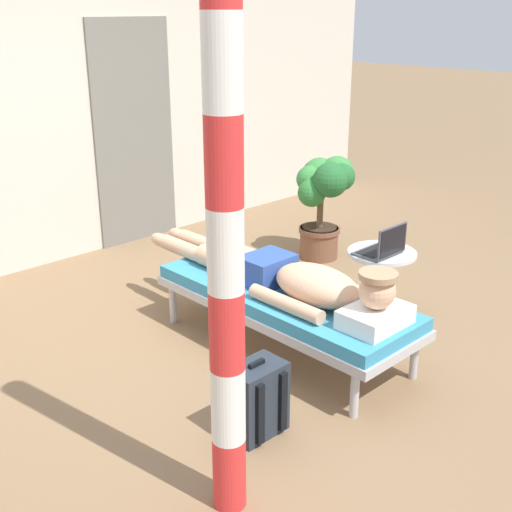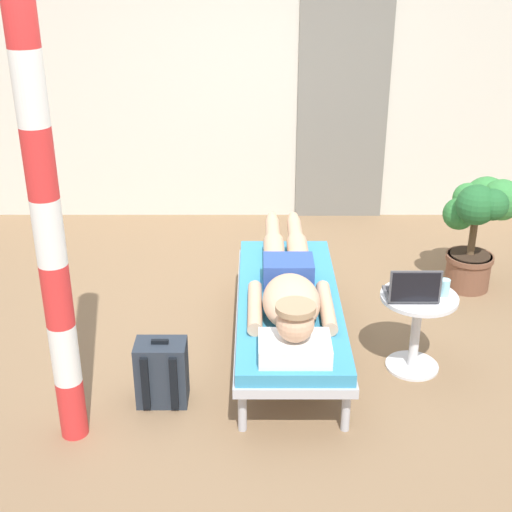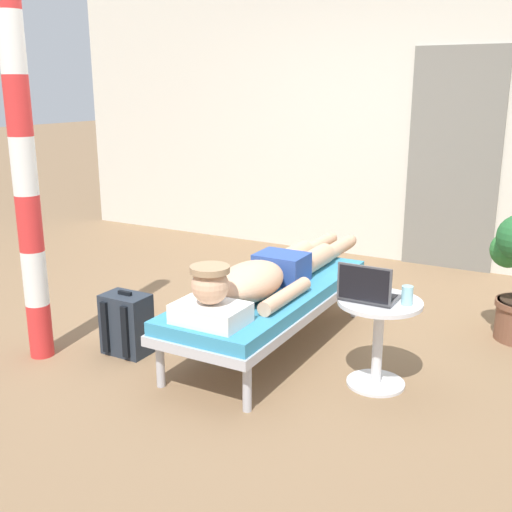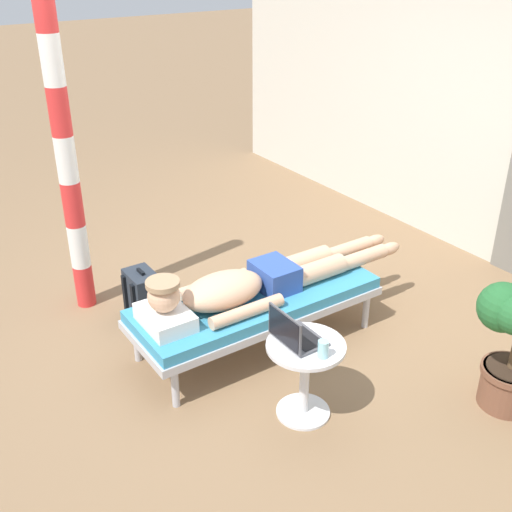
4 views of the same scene
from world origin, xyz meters
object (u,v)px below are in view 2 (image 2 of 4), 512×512
object	(u,v)px
side_table	(417,319)
potted_plant	(480,218)
person_reclining	(289,286)
backpack	(162,373)
laptop	(412,291)
porch_post	(49,232)
drink_glass	(444,288)
lounge_chair	(289,307)

from	to	relation	value
side_table	potted_plant	xyz separation A→B (m)	(0.68, 1.11, 0.24)
person_reclining	backpack	world-z (taller)	person_reclining
side_table	potted_plant	bearing A→B (deg)	58.42
person_reclining	laptop	size ratio (longest dim) A/B	7.00
side_table	backpack	size ratio (longest dim) A/B	1.23
person_reclining	backpack	bearing A→B (deg)	-147.36
porch_post	drink_glass	bearing A→B (deg)	16.97
lounge_chair	porch_post	xyz separation A→B (m)	(-1.23, -0.84, 0.88)
person_reclining	potted_plant	world-z (taller)	potted_plant
potted_plant	porch_post	distance (m)	3.30
person_reclining	drink_glass	bearing A→B (deg)	-8.11
side_table	backpack	bearing A→B (deg)	-167.26
person_reclining	laptop	world-z (taller)	laptop
porch_post	laptop	bearing A→B (deg)	17.20
lounge_chair	drink_glass	distance (m)	0.99
lounge_chair	person_reclining	xyz separation A→B (m)	(0.00, -0.04, 0.17)
person_reclining	side_table	size ratio (longest dim) A/B	4.15
laptop	potted_plant	size ratio (longest dim) A/B	0.34
side_table	potted_plant	distance (m)	1.33
side_table	laptop	distance (m)	0.24
porch_post	lounge_chair	bearing A→B (deg)	34.31
lounge_chair	porch_post	bearing A→B (deg)	-145.69
lounge_chair	potted_plant	bearing A→B (deg)	32.16
person_reclining	porch_post	world-z (taller)	porch_post
potted_plant	backpack	bearing A→B (deg)	-146.93
backpack	porch_post	size ratio (longest dim) A/B	0.17
lounge_chair	potted_plant	size ratio (longest dim) A/B	2.02
laptop	porch_post	distance (m)	2.16
laptop	drink_glass	world-z (taller)	laptop
lounge_chair	porch_post	distance (m)	1.74
laptop	drink_glass	distance (m)	0.22
person_reclining	lounge_chair	bearing A→B (deg)	90.00
drink_glass	potted_plant	xyz separation A→B (m)	(0.53, 1.11, 0.02)
laptop	porch_post	bearing A→B (deg)	-162.80
drink_glass	side_table	bearing A→B (deg)	-178.49
side_table	drink_glass	world-z (taller)	drink_glass
side_table	laptop	world-z (taller)	laptop
backpack	laptop	bearing A→B (deg)	11.37
drink_glass	porch_post	distance (m)	2.37
lounge_chair	laptop	distance (m)	0.81
lounge_chair	laptop	size ratio (longest dim) A/B	5.89
side_table	backpack	world-z (taller)	side_table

